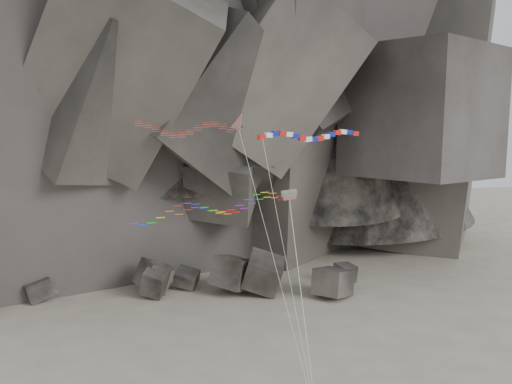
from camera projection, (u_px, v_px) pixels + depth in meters
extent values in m
cube|color=#47423F|center=(263.00, 280.00, 85.73)|extent=(7.64, 7.99, 6.67)
cube|color=#47423F|center=(154.00, 281.00, 85.59)|extent=(6.48, 5.53, 5.61)
cube|color=#47423F|center=(233.00, 278.00, 86.15)|extent=(8.09, 7.81, 6.31)
cube|color=#47423F|center=(38.00, 285.00, 83.84)|extent=(5.91, 5.95, 4.78)
cube|color=#47423F|center=(156.00, 286.00, 83.95)|extent=(5.04, 6.00, 5.45)
cube|color=#47423F|center=(36.00, 291.00, 82.90)|extent=(5.62, 5.89, 3.85)
cube|color=#47423F|center=(333.00, 285.00, 84.31)|extent=(7.06, 7.06, 4.64)
cube|color=#47423F|center=(345.00, 274.00, 91.63)|extent=(3.81, 3.67, 3.14)
cube|color=#47423F|center=(187.00, 282.00, 88.20)|extent=(4.49, 4.62, 3.57)
cylinder|color=silver|center=(276.00, 269.00, 48.93)|extent=(5.45, 7.10, 24.59)
cube|color=red|center=(262.00, 137.00, 50.71)|extent=(0.75, 0.60, 0.44)
cube|color=white|center=(268.00, 135.00, 50.98)|extent=(0.79, 0.61, 0.49)
cube|color=#0D1C98|center=(275.00, 134.00, 51.22)|extent=(0.80, 0.62, 0.52)
cube|color=red|center=(282.00, 133.00, 51.45)|extent=(0.81, 0.62, 0.52)
cube|color=white|center=(289.00, 134.00, 51.70)|extent=(0.79, 0.61, 0.50)
cube|color=#0D1C98|center=(295.00, 136.00, 51.97)|extent=(0.76, 0.61, 0.45)
cube|color=red|center=(302.00, 138.00, 52.29)|extent=(0.78, 0.61, 0.48)
cube|color=white|center=(308.00, 139.00, 52.63)|extent=(0.80, 0.62, 0.52)
cube|color=#0D1C98|center=(314.00, 139.00, 53.01)|extent=(0.81, 0.62, 0.53)
cube|color=red|center=(320.00, 138.00, 53.39)|extent=(0.80, 0.62, 0.51)
cube|color=white|center=(326.00, 137.00, 53.78)|extent=(0.77, 0.61, 0.46)
cube|color=#0D1C98|center=(331.00, 134.00, 54.14)|extent=(0.77, 0.61, 0.47)
cube|color=red|center=(337.00, 133.00, 54.48)|extent=(0.80, 0.62, 0.51)
cube|color=white|center=(343.00, 132.00, 54.79)|extent=(0.81, 0.62, 0.53)
cube|color=#0D1C98|center=(349.00, 132.00, 55.08)|extent=(0.80, 0.62, 0.51)
cube|color=red|center=(355.00, 133.00, 55.35)|extent=(0.78, 0.61, 0.48)
cylinder|color=silver|center=(289.00, 275.00, 49.19)|extent=(3.25, 6.99, 23.40)
cube|color=#BFCB0B|center=(289.00, 194.00, 51.01)|extent=(1.49, 0.52, 0.81)
cube|color=#0CB219|center=(290.00, 197.00, 50.87)|extent=(1.25, 0.37, 0.56)
cylinder|color=silver|center=(302.00, 303.00, 49.43)|extent=(0.94, 6.25, 18.39)
cube|color=red|center=(289.00, 197.00, 50.94)|extent=(0.56, 0.20, 0.36)
cube|color=#0D1C98|center=(287.00, 197.00, 50.92)|extent=(0.21, 0.10, 0.37)
cylinder|color=silver|center=(302.00, 305.00, 49.40)|extent=(0.98, 6.13, 18.12)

